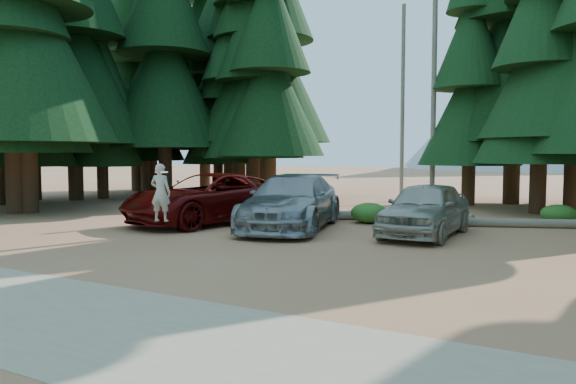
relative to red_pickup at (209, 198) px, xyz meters
name	(u,v)px	position (x,y,z in m)	size (l,w,h in m)	color
ground	(249,248)	(4.14, -3.65, -0.88)	(160.00, 160.00, 0.00)	#A86747
gravel_strip	(24,308)	(4.14, -10.15, -0.87)	(26.00, 3.50, 0.01)	tan
forest_belt_north	(418,203)	(4.14, 11.35, -0.88)	(36.00, 7.00, 22.00)	black
forest_belt_west	(16,207)	(-11.36, 0.35, -0.88)	(6.00, 22.00, 22.00)	black
snag_front	(434,78)	(4.94, 10.85, 5.12)	(0.24, 0.24, 12.00)	gray
snag_back	(403,104)	(2.94, 12.35, 4.12)	(0.20, 0.20, 10.00)	gray
mountain_peak	(536,90)	(1.55, 84.58, 11.83)	(48.00, 50.00, 28.00)	gray
red_pickup	(209,198)	(0.00, 0.00, 0.00)	(2.92, 6.34, 1.76)	#510806
silver_minivan_center	(292,202)	(3.26, 0.17, 0.00)	(2.47, 6.09, 1.77)	#929599
silver_minivan_right	(425,209)	(7.49, 0.80, -0.07)	(1.92, 4.77, 1.63)	#A9A697
frisbee_player	(161,192)	(1.20, -3.75, 0.49)	(0.68, 0.54, 1.64)	beige
log_left	(373,215)	(4.66, 3.83, -0.72)	(0.33, 0.33, 4.59)	gray
log_mid	(445,214)	(6.76, 6.06, -0.76)	(0.24, 0.24, 2.95)	gray
log_right	(505,223)	(9.26, 4.04, -0.73)	(0.30, 0.30, 4.67)	gray
shrub_far_left	(216,200)	(-3.75, 5.42, -0.64)	(0.89, 0.89, 0.49)	#28651E
shrub_left	(252,205)	(-1.17, 4.57, -0.66)	(0.81, 0.81, 0.45)	#28651E
shrub_center_left	(287,201)	(-0.31, 6.14, -0.57)	(1.13, 1.13, 0.62)	#28651E
shrub_center_right	(419,208)	(5.69, 6.16, -0.61)	(0.98, 0.98, 0.54)	#28651E
shrub_right	(369,213)	(4.89, 2.86, -0.52)	(1.31, 1.31, 0.72)	#28651E
shrub_far_right	(559,214)	(10.74, 6.08, -0.55)	(1.21, 1.21, 0.67)	#28651E
shrub_edge_west	(148,204)	(-5.57, 2.81, -0.65)	(0.82, 0.82, 0.45)	#28651E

